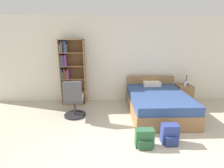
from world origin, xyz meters
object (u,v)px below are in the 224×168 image
object	(u,v)px
bookshelf	(70,73)
nightstand	(183,94)
backpack_green	(144,139)
office_chair	(74,101)
table_lamp	(187,73)
backpack_blue	(170,134)
water_bottle	(185,83)
bed	(157,103)

from	to	relation	value
bookshelf	nightstand	xyz separation A→B (m)	(3.47, -0.07, -0.66)
nightstand	backpack_green	distance (m)	2.78
office_chair	table_lamp	bearing A→B (deg)	15.97
table_lamp	backpack_blue	bearing A→B (deg)	-119.94
nightstand	table_lamp	bearing A→B (deg)	26.09
water_bottle	bed	bearing A→B (deg)	-148.19
water_bottle	table_lamp	bearing A→B (deg)	57.24
table_lamp	water_bottle	size ratio (longest dim) A/B	2.61
bed	backpack_green	bearing A→B (deg)	-113.96
table_lamp	nightstand	bearing A→B (deg)	-153.91
table_lamp	backpack_blue	world-z (taller)	table_lamp
bookshelf	bed	world-z (taller)	bookshelf
table_lamp	water_bottle	world-z (taller)	table_lamp
bed	office_chair	size ratio (longest dim) A/B	1.98
office_chair	water_bottle	xyz separation A→B (m)	(3.18, 0.80, 0.21)
nightstand	backpack_blue	distance (m)	2.41
table_lamp	backpack_green	distance (m)	2.94
bookshelf	nightstand	distance (m)	3.54
office_chair	table_lamp	xyz separation A→B (m)	(3.27, 0.94, 0.50)
water_bottle	backpack_green	distance (m)	2.71
table_lamp	bookshelf	bearing A→B (deg)	179.25
backpack_green	bed	bearing A→B (deg)	66.04
backpack_green	backpack_blue	bearing A→B (deg)	11.10
bed	water_bottle	size ratio (longest dim) A/B	10.43
office_chair	water_bottle	bearing A→B (deg)	14.07
bed	backpack_blue	world-z (taller)	bed
backpack_blue	backpack_green	world-z (taller)	backpack_blue
nightstand	backpack_green	xyz separation A→B (m)	(-1.69, -2.21, -0.11)
bookshelf	office_chair	distance (m)	1.13
office_chair	table_lamp	world-z (taller)	table_lamp
office_chair	table_lamp	distance (m)	3.43
table_lamp	backpack_blue	xyz separation A→B (m)	(-1.23, -2.13, -0.76)
office_chair	nightstand	xyz separation A→B (m)	(3.21, 0.91, -0.17)
nightstand	bed	bearing A→B (deg)	-144.70
bed	office_chair	bearing A→B (deg)	-175.33
water_bottle	backpack_green	bearing A→B (deg)	-128.28
table_lamp	water_bottle	bearing A→B (deg)	-122.76
bookshelf	water_bottle	distance (m)	3.45
bookshelf	office_chair	bearing A→B (deg)	-75.15
backpack_blue	backpack_green	size ratio (longest dim) A/B	1.09
bookshelf	backpack_green	world-z (taller)	bookshelf
office_chair	backpack_green	xyz separation A→B (m)	(1.52, -1.30, -0.28)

